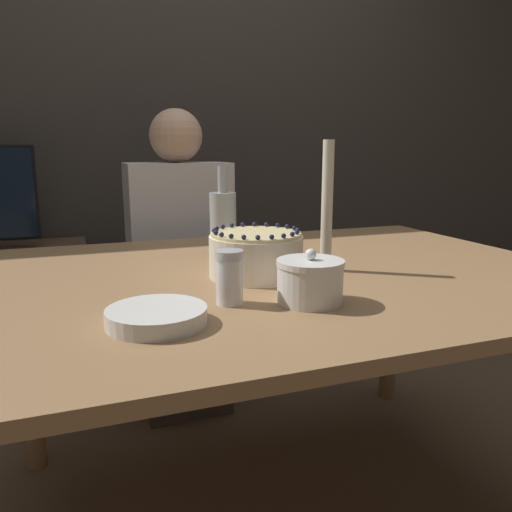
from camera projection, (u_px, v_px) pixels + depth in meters
wall_behind at (177, 104)px, 2.51m from camera, size 8.00×0.05×2.60m
dining_table at (289, 304)px, 1.36m from camera, size 1.55×1.16×0.76m
cake at (256, 254)px, 1.27m from camera, size 0.24×0.24×0.12m
sugar_bowl at (310, 281)px, 1.05m from camera, size 0.14×0.14×0.12m
sugar_shaker at (230, 277)px, 1.04m from camera, size 0.06×0.06×0.11m
plate_stack at (157, 316)px, 0.92m from camera, size 0.19×0.19×0.03m
candle at (327, 217)px, 1.31m from camera, size 0.07×0.07×0.34m
bottle at (223, 224)px, 1.45m from camera, size 0.08×0.08×0.27m
person_man_blue_shirt at (181, 283)px, 2.06m from camera, size 0.40×0.34×1.23m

